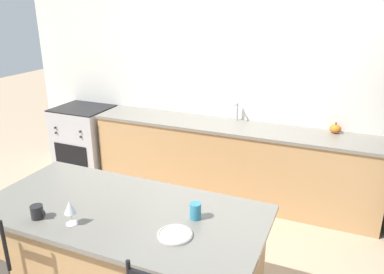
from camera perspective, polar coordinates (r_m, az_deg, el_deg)
The scene contains 11 objects.
ground_plane at distance 4.46m, azimuth 4.30°, elevation -10.79°, with size 18.00×18.00×0.00m, color tan.
wall_back at distance 4.54m, azimuth 7.38°, elevation 8.05°, with size 6.00×0.07×2.70m.
back_counter at distance 4.54m, azimuth 5.87°, elevation -3.67°, with size 3.40×0.62×0.92m.
sink_faucet at distance 4.51m, azimuth 6.84°, elevation 4.17°, with size 0.02×0.13×0.22m.
kitchen_island at distance 2.96m, azimuth -10.12°, elevation -18.27°, with size 2.01×0.96×0.91m.
oven_range at distance 5.45m, azimuth -15.94°, elevation -0.32°, with size 0.72×0.66×0.92m.
dinner_plate at distance 2.39m, azimuth -2.62°, elevation -14.61°, with size 0.22×0.22×0.02m.
wine_glass at distance 2.56m, azimuth -18.09°, elevation -10.18°, with size 0.08×0.08×0.17m.
coffee_mug at distance 2.74m, azimuth -22.51°, elevation -10.50°, with size 0.11×0.08×0.09m.
tumbler_cup at distance 2.53m, azimuth 0.52°, elevation -11.20°, with size 0.08×0.08×0.11m.
pumpkin_decoration at distance 4.37m, azimuth 21.00°, elevation 1.20°, with size 0.12×0.12×0.12m.
Camera 1 is at (1.18, -3.65, 2.27)m, focal length 35.00 mm.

